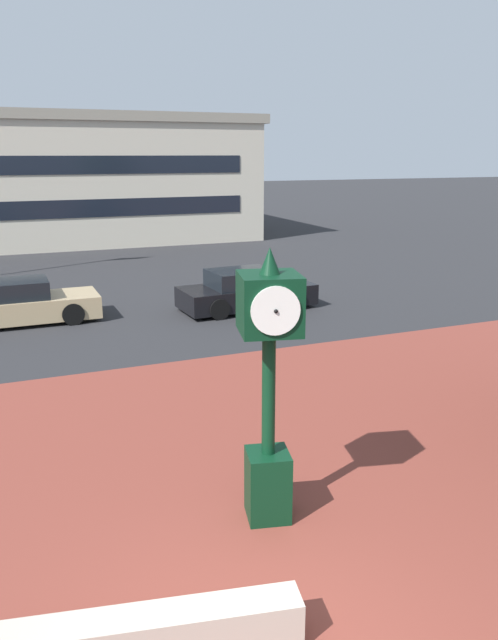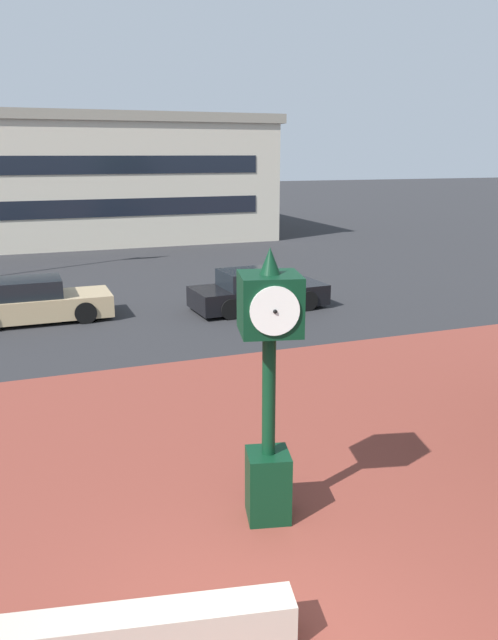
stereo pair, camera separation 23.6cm
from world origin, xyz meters
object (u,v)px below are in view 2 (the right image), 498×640
(street_clock, at_px, (269,379))
(car_street_mid, at_px, (33,302))
(civic_building, at_px, (2,178))
(car_street_near, at_px, (257,292))

(street_clock, xyz_separation_m, car_street_mid, (-2.64, 11.90, -1.44))
(car_street_mid, distance_m, civic_building, 20.21)
(car_street_mid, relative_size, civic_building, 0.15)
(car_street_near, xyz_separation_m, civic_building, (-7.56, 20.94, 2.89))
(street_clock, relative_size, car_street_near, 0.85)
(car_street_mid, xyz_separation_m, civic_building, (-0.82, 19.98, 2.89))
(car_street_near, bearing_deg, car_street_mid, -101.49)
(street_clock, height_order, civic_building, civic_building)
(street_clock, height_order, car_street_mid, street_clock)
(car_street_near, relative_size, civic_building, 0.15)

